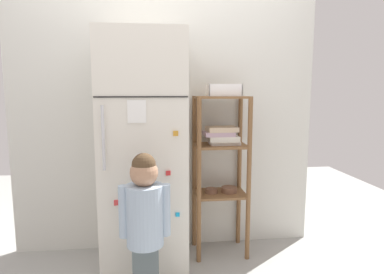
% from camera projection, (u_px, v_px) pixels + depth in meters
% --- Properties ---
extents(ground_plane, '(6.00, 6.00, 0.00)m').
position_uv_depth(ground_plane, '(169.00, 263.00, 2.56)').
color(ground_plane, '#999993').
extents(kitchen_wall_back, '(2.51, 0.03, 2.25)m').
position_uv_depth(kitchen_wall_back, '(166.00, 116.00, 2.72)').
color(kitchen_wall_back, silver).
rests_on(kitchen_wall_back, ground).
extents(refrigerator, '(0.62, 0.59, 1.75)m').
position_uv_depth(refrigerator, '(144.00, 153.00, 2.44)').
color(refrigerator, silver).
rests_on(refrigerator, ground).
extents(child_standing, '(0.31, 0.23, 0.97)m').
position_uv_depth(child_standing, '(145.00, 215.00, 1.98)').
color(child_standing, '#525E61').
rests_on(child_standing, ground).
extents(pantry_shelf_unit, '(0.43, 0.32, 1.29)m').
position_uv_depth(pantry_shelf_unit, '(221.00, 155.00, 2.63)').
color(pantry_shelf_unit, brown).
rests_on(pantry_shelf_unit, ground).
extents(fruit_bin, '(0.26, 0.16, 0.09)m').
position_uv_depth(fruit_bin, '(224.00, 92.00, 2.53)').
color(fruit_bin, white).
rests_on(fruit_bin, pantry_shelf_unit).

